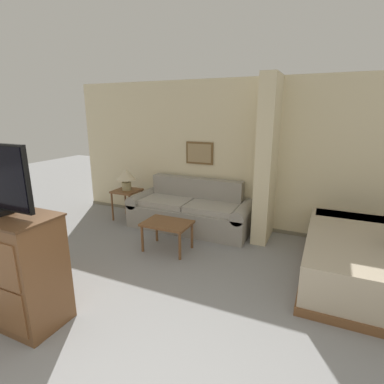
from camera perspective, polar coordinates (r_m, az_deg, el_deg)
name	(u,v)px	position (r m, az deg, el deg)	size (l,w,h in m)	color
wall_back	(264,157)	(5.29, 13.47, 6.43)	(7.63, 0.16, 2.60)	beige
wall_partition_pillar	(267,161)	(4.87, 14.07, 5.75)	(0.24, 0.68, 2.60)	beige
couch	(190,211)	(5.42, -0.29, -3.64)	(2.19, 0.84, 0.87)	gray
coffee_table	(167,226)	(4.55, -4.75, -6.43)	(0.71, 0.50, 0.45)	brown
side_table	(127,195)	(5.94, -12.27, -0.49)	(0.47, 0.47, 0.59)	brown
table_lamp	(126,176)	(5.85, -12.47, 2.98)	(0.38, 0.38, 0.41)	tan
tv_dresser	(9,267)	(3.57, -31.54, -12.02)	(1.16, 0.53, 1.13)	brown
bed	(381,261)	(4.41, 32.38, -11.09)	(1.77, 2.15, 0.56)	brown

